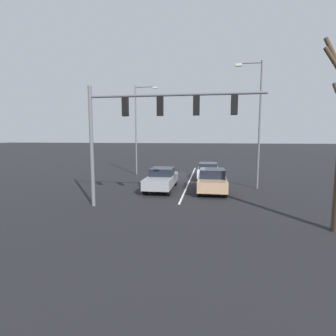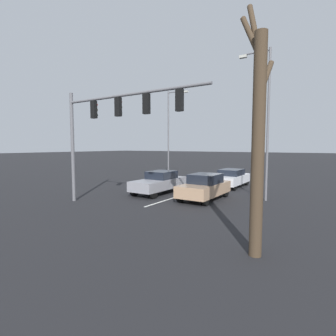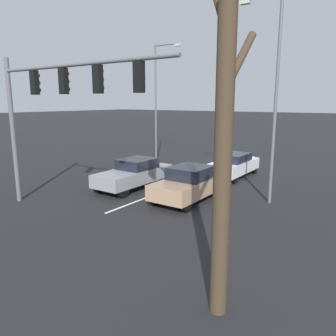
% 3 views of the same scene
% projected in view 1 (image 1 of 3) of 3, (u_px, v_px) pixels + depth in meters
% --- Properties ---
extents(ground_plane, '(240.00, 240.00, 0.00)m').
position_uv_depth(ground_plane, '(192.00, 175.00, 25.70)').
color(ground_plane, black).
extents(lane_stripe_left_divider, '(0.12, 17.31, 0.01)m').
position_uv_depth(lane_stripe_left_divider, '(190.00, 179.00, 23.09)').
color(lane_stripe_left_divider, silver).
rests_on(lane_stripe_left_divider, ground_plane).
extents(car_gray_midlane_front, '(1.79, 4.66, 1.54)m').
position_uv_depth(car_gray_midlane_front, '(162.00, 179.00, 18.56)').
color(car_gray_midlane_front, gray).
rests_on(car_gray_midlane_front, ground_plane).
extents(car_tan_leftlane_front, '(1.88, 4.14, 1.58)m').
position_uv_depth(car_tan_leftlane_front, '(212.00, 181.00, 17.76)').
color(car_tan_leftlane_front, tan).
rests_on(car_tan_leftlane_front, ground_plane).
extents(car_white_leftlane_second, '(1.78, 4.24, 1.43)m').
position_uv_depth(car_white_leftlane_second, '(208.00, 170.00, 23.43)').
color(car_white_leftlane_second, silver).
rests_on(car_white_leftlane_second, ground_plane).
extents(traffic_signal_gantry, '(8.95, 0.37, 6.38)m').
position_uv_depth(traffic_signal_gantry, '(148.00, 118.00, 13.30)').
color(traffic_signal_gantry, slate).
rests_on(traffic_signal_gantry, ground_plane).
extents(street_lamp_right_shoulder, '(2.24, 0.24, 8.62)m').
position_uv_depth(street_lamp_right_shoulder, '(138.00, 124.00, 25.49)').
color(street_lamp_right_shoulder, slate).
rests_on(street_lamp_right_shoulder, ground_plane).
extents(street_lamp_left_shoulder, '(1.86, 0.24, 8.98)m').
position_uv_depth(street_lamp_left_shoulder, '(257.00, 117.00, 18.45)').
color(street_lamp_left_shoulder, slate).
rests_on(street_lamp_left_shoulder, ground_plane).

